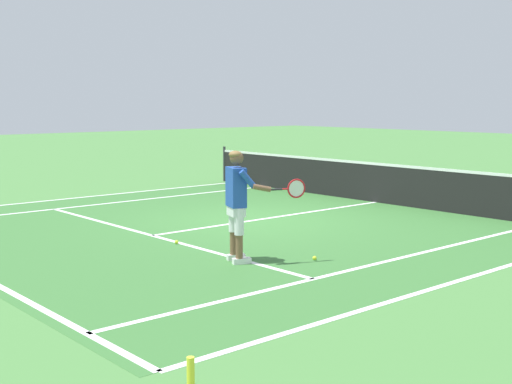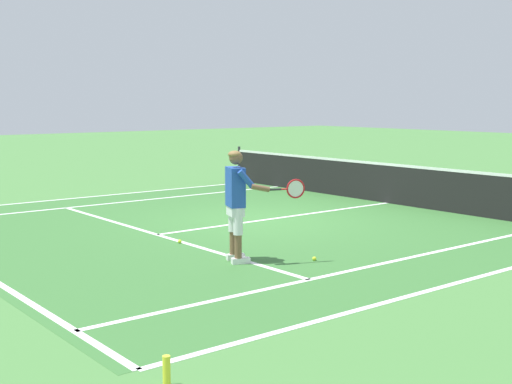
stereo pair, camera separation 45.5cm
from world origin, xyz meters
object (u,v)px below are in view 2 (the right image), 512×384
water_bottle (167,371)px  tennis_player (237,198)px  tennis_ball_near_feet (314,259)px  tennis_ball_by_baseline (180,241)px

water_bottle → tennis_player: bearing=135.4°
tennis_ball_near_feet → water_bottle: water_bottle is taller
tennis_ball_by_baseline → water_bottle: size_ratio=0.24×
tennis_player → tennis_ball_by_baseline: bearing=178.5°
tennis_ball_by_baseline → tennis_ball_near_feet: bearing=20.9°
tennis_ball_near_feet → water_bottle: size_ratio=0.24×
tennis_ball_by_baseline → water_bottle: 6.04m
tennis_ball_near_feet → tennis_ball_by_baseline: bearing=-159.1°
tennis_player → water_bottle: tennis_player is taller
tennis_ball_near_feet → water_bottle: bearing=-58.2°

